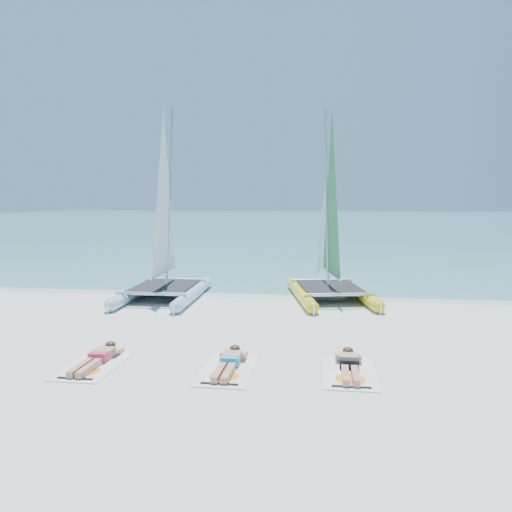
{
  "coord_description": "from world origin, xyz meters",
  "views": [
    {
      "loc": [
        2.23,
        -11.54,
        3.34
      ],
      "look_at": [
        0.44,
        1.2,
        1.85
      ],
      "focal_mm": 35.0,
      "sensor_mm": 36.0,
      "label": 1
    }
  ],
  "objects": [
    {
      "name": "ground",
      "position": [
        0.0,
        0.0,
        0.0
      ],
      "size": [
        140.0,
        140.0,
        0.0
      ],
      "primitive_type": "plane",
      "color": "silver",
      "rests_on": "ground"
    },
    {
      "name": "sea",
      "position": [
        0.0,
        63.0,
        0.01
      ],
      "size": [
        140.0,
        115.0,
        0.01
      ],
      "primitive_type": "cube",
      "color": "#71BCBA",
      "rests_on": "ground"
    },
    {
      "name": "wet_sand_strip",
      "position": [
        0.0,
        5.5,
        0.0
      ],
      "size": [
        140.0,
        1.4,
        0.01
      ],
      "primitive_type": "cube",
      "color": "silver",
      "rests_on": "ground"
    },
    {
      "name": "catamaran_blue",
      "position": [
        -3.11,
        4.48,
        2.0
      ],
      "size": [
        2.49,
        4.98,
        6.71
      ],
      "rotation": [
        0.0,
        0.0,
        0.03
      ],
      "color": "#AFD1E7",
      "rests_on": "ground"
    },
    {
      "name": "catamaran_yellow",
      "position": [
        2.3,
        5.5,
        2.09
      ],
      "size": [
        3.27,
        5.36,
        6.65
      ],
      "rotation": [
        0.0,
        0.0,
        0.21
      ],
      "color": "yellow",
      "rests_on": "ground"
    },
    {
      "name": "towel_a",
      "position": [
        -2.34,
        -2.43,
        0.01
      ],
      "size": [
        1.0,
        1.85,
        0.02
      ],
      "primitive_type": "cube",
      "color": "white",
      "rests_on": "ground"
    },
    {
      "name": "sunbather_a",
      "position": [
        -2.34,
        -2.24,
        0.12
      ],
      "size": [
        0.37,
        1.73,
        0.26
      ],
      "color": "tan",
      "rests_on": "towel_a"
    },
    {
      "name": "towel_b",
      "position": [
        0.37,
        -2.32,
        0.01
      ],
      "size": [
        1.0,
        1.85,
        0.02
      ],
      "primitive_type": "cube",
      "color": "white",
      "rests_on": "ground"
    },
    {
      "name": "sunbather_b",
      "position": [
        0.37,
        -2.13,
        0.12
      ],
      "size": [
        0.37,
        1.73,
        0.26
      ],
      "color": "tan",
      "rests_on": "towel_b"
    },
    {
      "name": "towel_c",
      "position": [
        2.72,
        -2.14,
        0.01
      ],
      "size": [
        1.0,
        1.85,
        0.02
      ],
      "primitive_type": "cube",
      "color": "white",
      "rests_on": "ground"
    },
    {
      "name": "sunbather_c",
      "position": [
        2.72,
        -1.95,
        0.12
      ],
      "size": [
        0.37,
        1.73,
        0.26
      ],
      "color": "tan",
      "rests_on": "towel_c"
    }
  ]
}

